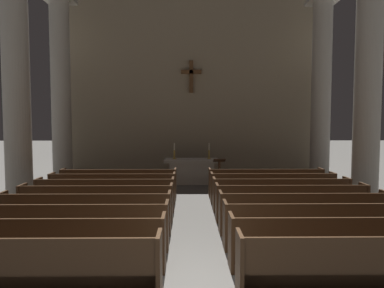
{
  "coord_description": "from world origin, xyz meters",
  "views": [
    {
      "loc": [
        -0.17,
        -4.94,
        2.55
      ],
      "look_at": [
        0.0,
        8.08,
        1.68
      ],
      "focal_mm": 32.88,
      "sensor_mm": 36.0,
      "label": 1
    }
  ],
  "objects_px": {
    "altar": "(192,171)",
    "pew_right_row_8": "(265,182)",
    "column_right_second": "(368,85)",
    "lectern": "(219,175)",
    "pew_left_row_4": "(86,213)",
    "pew_left_row_5": "(97,203)",
    "pew_left_row_3": "(72,226)",
    "column_left_second": "(16,85)",
    "pew_left_row_6": "(106,195)",
    "pew_right_row_2": "(341,242)",
    "pew_left_row_1": "(27,266)",
    "pew_right_row_3": "(319,225)",
    "pew_right_row_6": "(281,194)",
    "candlestick_left": "(174,154)",
    "column_right_third": "(321,95)",
    "column_left_third": "(61,94)",
    "candlestick_right": "(209,154)",
    "pew_left_row_8": "(119,183)",
    "pew_right_row_5": "(291,202)",
    "pew_left_row_2": "(53,243)",
    "pew_right_row_4": "(303,212)",
    "pew_left_row_7": "(113,188)",
    "pew_right_row_1": "(370,265)",
    "pew_right_row_7": "(272,188)"
  },
  "relations": [
    {
      "from": "column_right_second",
      "to": "lectern",
      "type": "bearing_deg",
      "value": 149.07
    },
    {
      "from": "pew_right_row_2",
      "to": "altar",
      "type": "distance_m",
      "value": 8.59
    },
    {
      "from": "column_left_second",
      "to": "altar",
      "type": "xyz_separation_m",
      "value": [
        5.17,
        3.69,
        -3.06
      ]
    },
    {
      "from": "column_right_second",
      "to": "pew_left_row_2",
      "type": "bearing_deg",
      "value": -149.26
    },
    {
      "from": "column_left_second",
      "to": "column_right_third",
      "type": "distance_m",
      "value": 10.96
    },
    {
      "from": "column_right_second",
      "to": "candlestick_left",
      "type": "height_order",
      "value": "column_right_second"
    },
    {
      "from": "pew_left_row_6",
      "to": "altar",
      "type": "distance_m",
      "value": 5.0
    },
    {
      "from": "column_left_third",
      "to": "candlestick_right",
      "type": "height_order",
      "value": "column_left_third"
    },
    {
      "from": "pew_left_row_6",
      "to": "pew_left_row_5",
      "type": "bearing_deg",
      "value": -90.0
    },
    {
      "from": "pew_left_row_5",
      "to": "pew_left_row_3",
      "type": "bearing_deg",
      "value": -90.0
    },
    {
      "from": "pew_right_row_8",
      "to": "column_right_third",
      "type": "height_order",
      "value": "column_right_third"
    },
    {
      "from": "candlestick_right",
      "to": "pew_right_row_8",
      "type": "bearing_deg",
      "value": -54.0
    },
    {
      "from": "lectern",
      "to": "pew_right_row_3",
      "type": "bearing_deg",
      "value": -76.54
    },
    {
      "from": "pew_right_row_8",
      "to": "column_left_third",
      "type": "height_order",
      "value": "column_left_third"
    },
    {
      "from": "pew_left_row_3",
      "to": "pew_right_row_3",
      "type": "relative_size",
      "value": 1.0
    },
    {
      "from": "column_right_third",
      "to": "pew_left_row_4",
      "type": "bearing_deg",
      "value": -140.7
    },
    {
      "from": "pew_right_row_2",
      "to": "pew_left_row_1",
      "type": "bearing_deg",
      "value": -168.86
    },
    {
      "from": "pew_left_row_3",
      "to": "column_left_second",
      "type": "bearing_deg",
      "value": 127.21
    },
    {
      "from": "column_right_second",
      "to": "candlestick_left",
      "type": "xyz_separation_m",
      "value": [
        -5.87,
        3.69,
        -2.38
      ]
    },
    {
      "from": "pew_left_row_2",
      "to": "pew_left_row_4",
      "type": "distance_m",
      "value": 1.94
    },
    {
      "from": "pew_left_row_5",
      "to": "column_left_second",
      "type": "distance_m",
      "value": 4.44
    },
    {
      "from": "pew_right_row_2",
      "to": "candlestick_left",
      "type": "xyz_separation_m",
      "value": [
        -3.16,
        8.23,
        0.73
      ]
    },
    {
      "from": "altar",
      "to": "pew_right_row_8",
      "type": "bearing_deg",
      "value": -44.55
    },
    {
      "from": "pew_left_row_6",
      "to": "pew_right_row_3",
      "type": "xyz_separation_m",
      "value": [
        4.92,
        -2.9,
        0.0
      ]
    },
    {
      "from": "column_right_second",
      "to": "pew_right_row_8",
      "type": "bearing_deg",
      "value": 154.84
    },
    {
      "from": "pew_left_row_6",
      "to": "candlestick_left",
      "type": "relative_size",
      "value": 5.97
    },
    {
      "from": "column_left_second",
      "to": "pew_left_row_2",
      "type": "bearing_deg",
      "value": -59.15
    },
    {
      "from": "pew_right_row_5",
      "to": "candlestick_right",
      "type": "xyz_separation_m",
      "value": [
        -1.76,
        5.32,
        0.73
      ]
    },
    {
      "from": "pew_right_row_1",
      "to": "column_left_third",
      "type": "distance_m",
      "value": 12.31
    },
    {
      "from": "pew_right_row_6",
      "to": "candlestick_left",
      "type": "bearing_deg",
      "value": 125.95
    },
    {
      "from": "lectern",
      "to": "column_right_second",
      "type": "bearing_deg",
      "value": -30.93
    },
    {
      "from": "lectern",
      "to": "pew_left_row_4",
      "type": "bearing_deg",
      "value": -124.26
    },
    {
      "from": "candlestick_right",
      "to": "pew_left_row_5",
      "type": "bearing_deg",
      "value": -120.68
    },
    {
      "from": "pew_right_row_2",
      "to": "column_left_second",
      "type": "height_order",
      "value": "column_left_second"
    },
    {
      "from": "pew_left_row_1",
      "to": "pew_right_row_3",
      "type": "relative_size",
      "value": 1.0
    },
    {
      "from": "pew_left_row_7",
      "to": "pew_right_row_6",
      "type": "height_order",
      "value": "same"
    },
    {
      "from": "column_right_second",
      "to": "altar",
      "type": "height_order",
      "value": "column_right_second"
    },
    {
      "from": "pew_right_row_7",
      "to": "column_right_third",
      "type": "relative_size",
      "value": 0.52
    },
    {
      "from": "pew_left_row_1",
      "to": "column_left_third",
      "type": "relative_size",
      "value": 0.52
    },
    {
      "from": "pew_left_row_8",
      "to": "candlestick_left",
      "type": "height_order",
      "value": "candlestick_left"
    },
    {
      "from": "pew_left_row_4",
      "to": "pew_left_row_1",
      "type": "bearing_deg",
      "value": -90.0
    },
    {
      "from": "column_right_third",
      "to": "pew_right_row_3",
      "type": "bearing_deg",
      "value": -110.59
    },
    {
      "from": "pew_right_row_5",
      "to": "candlestick_right",
      "type": "height_order",
      "value": "candlestick_right"
    },
    {
      "from": "pew_left_row_6",
      "to": "pew_right_row_2",
      "type": "relative_size",
      "value": 1.0
    },
    {
      "from": "pew_left_row_1",
      "to": "lectern",
      "type": "distance_m",
      "value": 8.71
    },
    {
      "from": "pew_left_row_2",
      "to": "pew_right_row_4",
      "type": "xyz_separation_m",
      "value": [
        4.92,
        1.94,
        0.0
      ]
    },
    {
      "from": "column_left_second",
      "to": "lectern",
      "type": "xyz_separation_m",
      "value": [
        6.17,
        2.49,
        -3.04
      ]
    },
    {
      "from": "pew_right_row_3",
      "to": "pew_right_row_6",
      "type": "distance_m",
      "value": 2.9
    },
    {
      "from": "column_right_third",
      "to": "pew_left_row_2",
      "type": "bearing_deg",
      "value": -133.0
    },
    {
      "from": "pew_right_row_8",
      "to": "column_left_second",
      "type": "bearing_deg",
      "value": -170.53
    }
  ]
}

